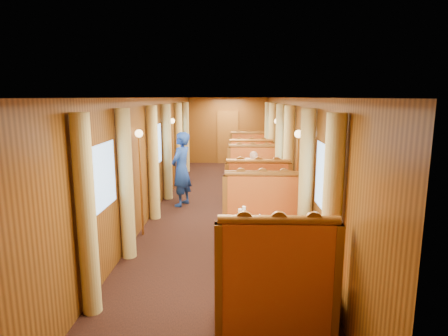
{
  "coord_description": "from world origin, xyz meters",
  "views": [
    {
      "loc": [
        0.31,
        -8.29,
        2.51
      ],
      "look_at": [
        0.07,
        -0.6,
        1.05
      ],
      "focal_mm": 30.0,
      "sensor_mm": 36.0,
      "label": 1
    }
  ],
  "objects_px": {
    "fruit_plate": "(293,232)",
    "teapot_right": "(266,230)",
    "steward": "(181,169)",
    "banquette_near_fwd": "(275,291)",
    "tea_tray": "(260,232)",
    "rose_vase_far": "(249,148)",
    "rose_vase_mid": "(257,169)",
    "table_near": "(267,257)",
    "teapot_back": "(260,223)",
    "teapot_left": "(258,228)",
    "banquette_mid_aft": "(253,181)",
    "banquette_far_aft": "(248,158)",
    "table_far": "(249,165)",
    "banquette_far_fwd": "(251,170)",
    "passenger": "(254,170)",
    "banquette_mid_fwd": "(257,203)",
    "table_mid": "(255,192)",
    "banquette_near_aft": "(262,228)"
  },
  "relations": [
    {
      "from": "banquette_mid_fwd",
      "to": "banquette_mid_aft",
      "type": "relative_size",
      "value": 1.0
    },
    {
      "from": "banquette_mid_fwd",
      "to": "banquette_far_aft",
      "type": "bearing_deg",
      "value": 90.0
    },
    {
      "from": "banquette_near_fwd",
      "to": "teapot_left",
      "type": "relative_size",
      "value": 7.47
    },
    {
      "from": "passenger",
      "to": "fruit_plate",
      "type": "bearing_deg",
      "value": -85.78
    },
    {
      "from": "fruit_plate",
      "to": "teapot_right",
      "type": "bearing_deg",
      "value": -176.03
    },
    {
      "from": "banquette_mid_aft",
      "to": "rose_vase_far",
      "type": "relative_size",
      "value": 3.72
    },
    {
      "from": "banquette_far_aft",
      "to": "rose_vase_far",
      "type": "relative_size",
      "value": 3.72
    },
    {
      "from": "banquette_mid_fwd",
      "to": "teapot_back",
      "type": "bearing_deg",
      "value": -92.57
    },
    {
      "from": "banquette_near_aft",
      "to": "passenger",
      "type": "distance_m",
      "value": 3.25
    },
    {
      "from": "banquette_mid_fwd",
      "to": "rose_vase_far",
      "type": "distance_m",
      "value": 4.5
    },
    {
      "from": "banquette_far_aft",
      "to": "banquette_near_fwd",
      "type": "bearing_deg",
      "value": -90.0
    },
    {
      "from": "tea_tray",
      "to": "teapot_right",
      "type": "height_order",
      "value": "teapot_right"
    },
    {
      "from": "banquette_far_fwd",
      "to": "tea_tray",
      "type": "distance_m",
      "value": 6.06
    },
    {
      "from": "banquette_near_fwd",
      "to": "teapot_left",
      "type": "xyz_separation_m",
      "value": [
        -0.14,
        0.91,
        0.4
      ]
    },
    {
      "from": "banquette_near_aft",
      "to": "tea_tray",
      "type": "distance_m",
      "value": 1.14
    },
    {
      "from": "banquette_near_aft",
      "to": "rose_vase_far",
      "type": "relative_size",
      "value": 3.72
    },
    {
      "from": "teapot_right",
      "to": "rose_vase_far",
      "type": "distance_m",
      "value": 7.1
    },
    {
      "from": "table_far",
      "to": "banquette_far_aft",
      "type": "xyz_separation_m",
      "value": [
        0.0,
        1.01,
        0.05
      ]
    },
    {
      "from": "rose_vase_mid",
      "to": "passenger",
      "type": "distance_m",
      "value": 0.79
    },
    {
      "from": "teapot_left",
      "to": "teapot_back",
      "type": "height_order",
      "value": "same"
    },
    {
      "from": "table_far",
      "to": "fruit_plate",
      "type": "relative_size",
      "value": 4.4
    },
    {
      "from": "banquette_mid_aft",
      "to": "banquette_far_aft",
      "type": "height_order",
      "value": "same"
    },
    {
      "from": "tea_tray",
      "to": "rose_vase_mid",
      "type": "distance_m",
      "value": 3.55
    },
    {
      "from": "teapot_back",
      "to": "teapot_left",
      "type": "bearing_deg",
      "value": -91.0
    },
    {
      "from": "banquette_mid_fwd",
      "to": "table_far",
      "type": "xyz_separation_m",
      "value": [
        0.0,
        4.51,
        -0.05
      ]
    },
    {
      "from": "banquette_far_aft",
      "to": "rose_vase_mid",
      "type": "xyz_separation_m",
      "value": [
        0.04,
        -4.53,
        0.5
      ]
    },
    {
      "from": "rose_vase_mid",
      "to": "fruit_plate",
      "type": "bearing_deg",
      "value": -85.51
    },
    {
      "from": "tea_tray",
      "to": "teapot_back",
      "type": "height_order",
      "value": "teapot_back"
    },
    {
      "from": "fruit_plate",
      "to": "rose_vase_mid",
      "type": "height_order",
      "value": "rose_vase_mid"
    },
    {
      "from": "table_mid",
      "to": "teapot_left",
      "type": "xyz_separation_m",
      "value": [
        -0.14,
        -3.6,
        0.45
      ]
    },
    {
      "from": "banquette_mid_aft",
      "to": "banquette_near_aft",
      "type": "bearing_deg",
      "value": -90.0
    },
    {
      "from": "banquette_mid_aft",
      "to": "fruit_plate",
      "type": "bearing_deg",
      "value": -86.02
    },
    {
      "from": "banquette_near_fwd",
      "to": "banquette_mid_fwd",
      "type": "xyz_separation_m",
      "value": [
        0.0,
        3.5,
        0.0
      ]
    },
    {
      "from": "banquette_mid_aft",
      "to": "fruit_plate",
      "type": "relative_size",
      "value": 5.62
    },
    {
      "from": "steward",
      "to": "banquette_near_fwd",
      "type": "bearing_deg",
      "value": 40.74
    },
    {
      "from": "rose_vase_mid",
      "to": "table_near",
      "type": "bearing_deg",
      "value": -90.64
    },
    {
      "from": "banquette_near_fwd",
      "to": "fruit_plate",
      "type": "height_order",
      "value": "banquette_near_fwd"
    },
    {
      "from": "tea_tray",
      "to": "teapot_back",
      "type": "bearing_deg",
      "value": 88.08
    },
    {
      "from": "tea_tray",
      "to": "rose_vase_far",
      "type": "relative_size",
      "value": 0.94
    },
    {
      "from": "banquette_near_fwd",
      "to": "passenger",
      "type": "xyz_separation_m",
      "value": [
        -0.0,
        5.26,
        0.32
      ]
    },
    {
      "from": "passenger",
      "to": "table_mid",
      "type": "bearing_deg",
      "value": -90.0
    },
    {
      "from": "tea_tray",
      "to": "passenger",
      "type": "height_order",
      "value": "passenger"
    },
    {
      "from": "banquette_near_fwd",
      "to": "banquette_near_aft",
      "type": "xyz_separation_m",
      "value": [
        0.0,
        2.03,
        0.0
      ]
    },
    {
      "from": "banquette_near_aft",
      "to": "table_mid",
      "type": "bearing_deg",
      "value": 90.0
    },
    {
      "from": "tea_tray",
      "to": "rose_vase_mid",
      "type": "height_order",
      "value": "rose_vase_mid"
    },
    {
      "from": "banquette_near_aft",
      "to": "passenger",
      "type": "height_order",
      "value": "banquette_near_aft"
    },
    {
      "from": "table_near",
      "to": "banquette_far_fwd",
      "type": "relative_size",
      "value": 0.78
    },
    {
      "from": "banquette_near_fwd",
      "to": "banquette_far_fwd",
      "type": "height_order",
      "value": "same"
    },
    {
      "from": "teapot_left",
      "to": "passenger",
      "type": "distance_m",
      "value": 4.35
    },
    {
      "from": "banquette_mid_fwd",
      "to": "rose_vase_mid",
      "type": "height_order",
      "value": "banquette_mid_fwd"
    }
  ]
}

